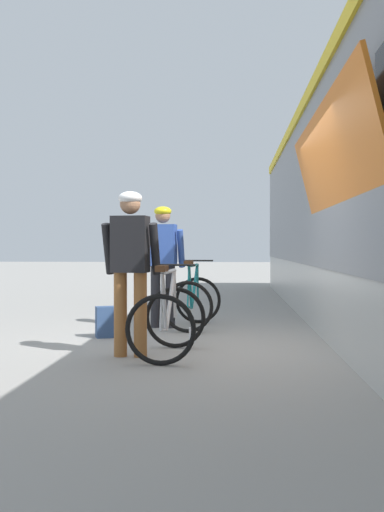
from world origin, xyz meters
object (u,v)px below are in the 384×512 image
bicycle_near_teal (193,300)px  water_bottle_near_the_bikes (192,335)px  bicycle_far_silver (168,319)px  cyclist_near_in_blue (163,255)px  cyclist_far_in_dark (130,258)px  backpack_on_platform (107,322)px

bicycle_near_teal → water_bottle_near_the_bikes: bicycle_near_teal is taller
bicycle_far_silver → water_bottle_near_the_bikes: bicycle_far_silver is taller
cyclist_near_in_blue → water_bottle_near_the_bikes: size_ratio=9.58×
water_bottle_near_the_bikes → bicycle_near_teal: bearing=93.3°
cyclist_far_in_dark → backpack_on_platform: bearing=112.3°
bicycle_near_teal → bicycle_far_silver: 2.24m
cyclist_near_in_blue → water_bottle_near_the_bikes: cyclist_near_in_blue is taller
cyclist_near_in_blue → bicycle_far_silver: size_ratio=1.60×
cyclist_far_in_dark → bicycle_near_teal: 2.43m
cyclist_far_in_dark → bicycle_far_silver: 0.77m
cyclist_near_in_blue → water_bottle_near_the_bikes: (0.51, -1.30, -0.96)m
bicycle_near_teal → bicycle_far_silver: bearing=-93.0°
cyclist_near_in_blue → bicycle_far_silver: bearing=-81.9°
bicycle_far_silver → bicycle_near_teal: bearing=87.0°
bicycle_far_silver → cyclist_near_in_blue: bearing=98.1°
bicycle_near_teal → water_bottle_near_the_bikes: (0.07, -1.30, -0.31)m
cyclist_near_in_blue → backpack_on_platform: size_ratio=4.40×
bicycle_near_teal → backpack_on_platform: bearing=-137.1°
bicycle_near_teal → bicycle_far_silver: same height
cyclist_near_in_blue → cyclist_far_in_dark: size_ratio=1.00×
cyclist_near_in_blue → cyclist_far_in_dark: 2.28m
bicycle_far_silver → backpack_on_platform: bearing=126.6°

